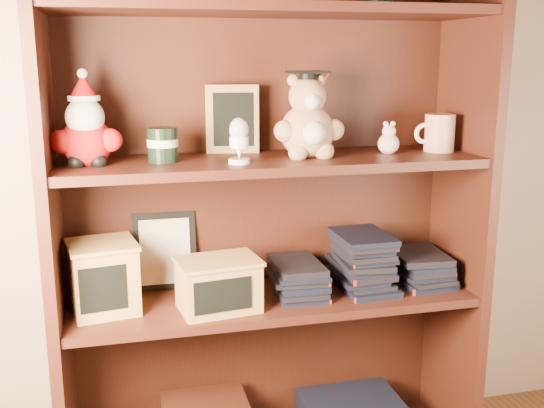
{
  "coord_description": "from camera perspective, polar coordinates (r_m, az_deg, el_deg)",
  "views": [
    {
      "loc": [
        -0.2,
        -0.37,
        1.22
      ],
      "look_at": [
        0.21,
        1.3,
        0.82
      ],
      "focal_mm": 42.0,
      "sensor_mm": 36.0,
      "label": 1
    }
  ],
  "objects": [
    {
      "name": "teacher_mug",
      "position": [
        1.91,
        14.71,
        6.18
      ],
      "size": [
        0.12,
        0.09,
        0.11
      ],
      "color": "silver",
      "rests_on": "shelf_upper"
    },
    {
      "name": "treats_box",
      "position": [
        1.77,
        -14.86,
        -6.3
      ],
      "size": [
        0.2,
        0.2,
        0.19
      ],
      "color": "tan",
      "rests_on": "shelf_lower"
    },
    {
      "name": "bookcase",
      "position": [
        1.82,
        -0.46,
        -0.92
      ],
      "size": [
        1.2,
        0.35,
        1.6
      ],
      "color": "#3C1A11",
      "rests_on": "ground"
    },
    {
      "name": "shelf_lower",
      "position": [
        1.85,
        0.0,
        -8.55
      ],
      "size": [
        1.14,
        0.33,
        0.02
      ],
      "color": "#3C1A11",
      "rests_on": "ground"
    },
    {
      "name": "grad_teddy_bear",
      "position": [
        1.75,
        3.24,
        7.2
      ],
      "size": [
        0.2,
        0.17,
        0.24
      ],
      "color": "tan",
      "rests_on": "shelf_upper"
    },
    {
      "name": "shelf_upper",
      "position": [
        1.74,
        0.0,
        3.77
      ],
      "size": [
        1.14,
        0.33,
        0.02
      ],
      "color": "#3C1A11",
      "rests_on": "ground"
    },
    {
      "name": "book_stack_mid",
      "position": [
        1.9,
        8.0,
        -4.93
      ],
      "size": [
        0.14,
        0.2,
        0.18
      ],
      "color": "black",
      "rests_on": "shelf_lower"
    },
    {
      "name": "pink_figurine",
      "position": [
        1.85,
        10.41,
        5.59
      ],
      "size": [
        0.06,
        0.06,
        0.1
      ],
      "color": "beige",
      "rests_on": "shelf_upper"
    },
    {
      "name": "book_stack_right",
      "position": [
        1.99,
        13.32,
        -5.52
      ],
      "size": [
        0.14,
        0.2,
        0.1
      ],
      "color": "black",
      "rests_on": "shelf_lower"
    },
    {
      "name": "certificate_frame",
      "position": [
        1.9,
        -9.57,
        -4.16
      ],
      "size": [
        0.18,
        0.05,
        0.23
      ],
      "color": "black",
      "rests_on": "shelf_lower"
    },
    {
      "name": "chalkboard_plaque",
      "position": [
        1.82,
        -3.57,
        7.5
      ],
      "size": [
        0.15,
        0.09,
        0.19
      ],
      "color": "#9E7547",
      "rests_on": "shelf_upper"
    },
    {
      "name": "teachers_tin",
      "position": [
        1.69,
        -9.76,
        5.28
      ],
      "size": [
        0.08,
        0.08,
        0.09
      ],
      "color": "black",
      "rests_on": "shelf_upper"
    },
    {
      "name": "book_stack_left",
      "position": [
        1.85,
        2.43,
        -6.59
      ],
      "size": [
        0.14,
        0.2,
        0.1
      ],
      "color": "black",
      "rests_on": "shelf_lower"
    },
    {
      "name": "santa_plush",
      "position": [
        1.68,
        -16.34,
        6.43
      ],
      "size": [
        0.18,
        0.13,
        0.25
      ],
      "color": "#A50F0F",
      "rests_on": "shelf_upper"
    },
    {
      "name": "pencils_box",
      "position": [
        1.73,
        -4.82,
        -7.16
      ],
      "size": [
        0.24,
        0.18,
        0.14
      ],
      "color": "tan",
      "rests_on": "shelf_lower"
    },
    {
      "name": "egg_cup",
      "position": [
        1.64,
        -2.98,
        5.84
      ],
      "size": [
        0.06,
        0.06,
        0.12
      ],
      "color": "white",
      "rests_on": "shelf_upper"
    }
  ]
}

